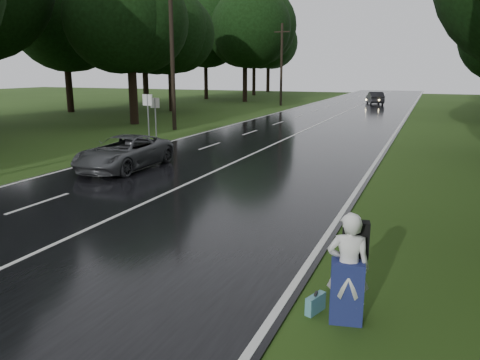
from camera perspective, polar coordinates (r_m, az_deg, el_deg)
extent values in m
plane|color=#274314|center=(12.26, -20.05, -6.76)|extent=(160.00, 160.00, 0.00)
cube|color=black|center=(29.77, 6.66, 5.46)|extent=(12.00, 140.00, 0.04)
cube|color=silver|center=(29.76, 6.66, 5.51)|extent=(0.12, 140.00, 0.01)
imported|color=#424346|center=(19.87, -13.96, 3.28)|extent=(2.32, 4.89, 1.35)
imported|color=black|center=(59.03, 16.15, 9.61)|extent=(2.69, 4.67, 1.45)
imported|color=silver|center=(7.81, 13.05, -10.44)|extent=(0.76, 0.58, 1.87)
cube|color=navy|center=(7.98, 12.89, -13.16)|extent=(0.58, 0.45, 1.05)
cube|color=black|center=(7.90, 13.94, -7.00)|extent=(0.46, 0.31, 0.60)
cube|color=teal|center=(8.32, 9.20, -14.68)|extent=(0.28, 0.46, 0.32)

